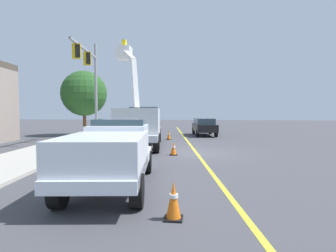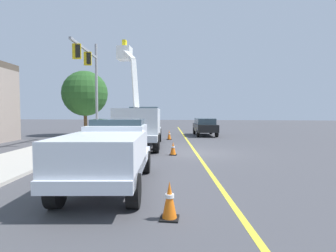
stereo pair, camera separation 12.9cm
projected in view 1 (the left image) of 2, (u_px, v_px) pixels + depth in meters
name	position (u px, v px, depth m)	size (l,w,h in m)	color
ground	(196.00, 153.00, 15.00)	(120.00, 120.00, 0.00)	#47474C
sidewalk_far_side	(44.00, 152.00, 14.90)	(60.00, 3.60, 0.12)	#B2ADA3
lane_centre_stripe	(196.00, 153.00, 15.00)	(50.00, 0.16, 0.01)	yellow
utility_bucket_truck	(141.00, 122.00, 17.93)	(8.46, 3.54, 7.21)	silver
service_pickup_truck	(112.00, 151.00, 8.19)	(5.83, 2.81, 2.06)	white
passing_minivan	(204.00, 126.00, 26.03)	(5.01, 2.51, 1.69)	black
traffic_cone_leading	(174.00, 201.00, 5.75)	(0.40, 0.40, 0.83)	black
traffic_cone_mid_front	(173.00, 149.00, 14.30)	(0.40, 0.40, 0.70)	black
traffic_cone_mid_rear	(169.00, 135.00, 22.15)	(0.40, 0.40, 0.80)	black
traffic_signal_mast	(90.00, 74.00, 20.61)	(6.11, 1.02, 7.98)	gray
street_tree_right	(84.00, 94.00, 25.98)	(4.40, 4.40, 6.31)	brown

